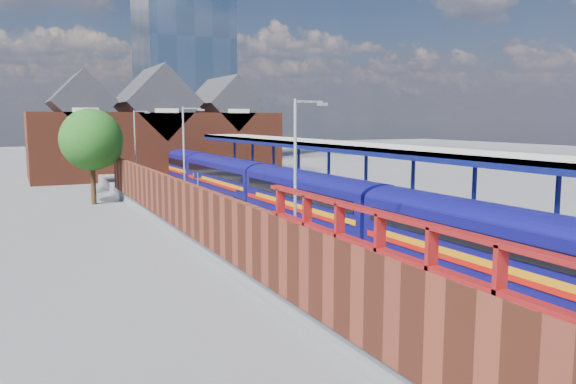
% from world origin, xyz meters
% --- Properties ---
extents(ground, '(240.00, 240.00, 0.00)m').
position_xyz_m(ground, '(0.00, 30.00, 0.00)').
color(ground, '#5B5B5E').
rests_on(ground, ground).
extents(ballast_bed, '(6.00, 76.00, 0.06)m').
position_xyz_m(ballast_bed, '(0.00, 20.00, 0.03)').
color(ballast_bed, '#473D33').
rests_on(ballast_bed, ground).
extents(rails, '(4.51, 76.00, 0.14)m').
position_xyz_m(rails, '(0.00, 20.00, 0.12)').
color(rails, slate).
rests_on(rails, ground).
extents(left_platform, '(5.00, 76.00, 1.00)m').
position_xyz_m(left_platform, '(-5.50, 20.00, 0.50)').
color(left_platform, '#565659').
rests_on(left_platform, ground).
extents(right_platform, '(6.00, 76.00, 1.00)m').
position_xyz_m(right_platform, '(6.00, 20.00, 0.50)').
color(right_platform, '#565659').
rests_on(right_platform, ground).
extents(coping_left, '(0.30, 76.00, 0.05)m').
position_xyz_m(coping_left, '(-3.15, 20.00, 1.02)').
color(coping_left, silver).
rests_on(coping_left, left_platform).
extents(coping_right, '(0.30, 76.00, 0.05)m').
position_xyz_m(coping_right, '(3.15, 20.00, 1.02)').
color(coping_right, silver).
rests_on(coping_right, right_platform).
extents(yellow_line, '(0.14, 76.00, 0.01)m').
position_xyz_m(yellow_line, '(-3.75, 20.00, 1.01)').
color(yellow_line, yellow).
rests_on(yellow_line, left_platform).
extents(train, '(2.97, 65.93, 3.45)m').
position_xyz_m(train, '(1.49, 27.55, 2.12)').
color(train, '#0E0C59').
rests_on(train, ground).
extents(canopy, '(4.50, 52.00, 4.48)m').
position_xyz_m(canopy, '(5.48, 21.95, 5.25)').
color(canopy, '#0F1558').
rests_on(canopy, right_platform).
extents(lamp_post_b, '(1.48, 0.18, 7.00)m').
position_xyz_m(lamp_post_b, '(-6.36, 6.00, 4.99)').
color(lamp_post_b, '#A5A8AA').
rests_on(lamp_post_b, left_platform).
extents(lamp_post_c, '(1.48, 0.18, 7.00)m').
position_xyz_m(lamp_post_c, '(-6.36, 22.00, 4.99)').
color(lamp_post_c, '#A5A8AA').
rests_on(lamp_post_c, left_platform).
extents(lamp_post_d, '(1.48, 0.18, 7.00)m').
position_xyz_m(lamp_post_d, '(-6.36, 38.00, 4.99)').
color(lamp_post_d, '#A5A8AA').
rests_on(lamp_post_d, left_platform).
extents(platform_sign, '(0.55, 0.08, 2.50)m').
position_xyz_m(platform_sign, '(-5.00, 24.00, 2.69)').
color(platform_sign, '#A5A8AA').
rests_on(platform_sign, left_platform).
extents(brick_wall, '(0.35, 50.00, 3.86)m').
position_xyz_m(brick_wall, '(-8.10, 13.54, 2.45)').
color(brick_wall, maroon).
rests_on(brick_wall, left_platform).
extents(station_building, '(30.00, 12.12, 13.78)m').
position_xyz_m(station_building, '(0.00, 58.00, 5.45)').
color(station_building, maroon).
rests_on(station_building, ground).
extents(glass_tower, '(14.20, 14.20, 40.30)m').
position_xyz_m(glass_tower, '(10.00, 80.00, 20.20)').
color(glass_tower, '#48607B').
rests_on(glass_tower, ground).
extents(tree_near, '(5.20, 5.20, 8.10)m').
position_xyz_m(tree_near, '(-10.35, 35.91, 5.35)').
color(tree_near, '#382314').
rests_on(tree_near, ground).
extents(tree_far, '(5.20, 5.20, 8.10)m').
position_xyz_m(tree_far, '(-9.35, 43.91, 5.35)').
color(tree_far, '#382314').
rests_on(tree_far, ground).
extents(parked_car_silver, '(4.26, 1.96, 1.35)m').
position_xyz_m(parked_car_silver, '(7.23, 5.71, 1.68)').
color(parked_car_silver, '#A3A3A7').
rests_on(parked_car_silver, right_platform).
extents(parked_car_dark, '(4.18, 2.20, 1.16)m').
position_xyz_m(parked_car_dark, '(6.72, 7.30, 1.58)').
color(parked_car_dark, black).
rests_on(parked_car_dark, right_platform).
extents(parked_car_blue, '(4.95, 3.56, 1.25)m').
position_xyz_m(parked_car_blue, '(8.33, 21.16, 1.63)').
color(parked_car_blue, navy).
rests_on(parked_car_blue, right_platform).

